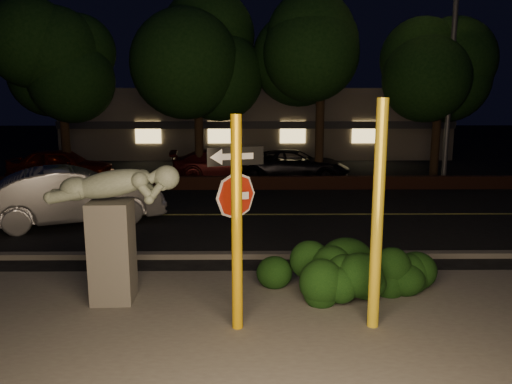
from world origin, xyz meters
TOP-DOWN VIEW (x-y plane):
  - ground at (0.00, 10.00)m, footprint 90.00×90.00m
  - patio at (0.00, -1.00)m, footprint 14.00×6.00m
  - road at (0.00, 7.00)m, footprint 80.00×8.00m
  - lane_marking at (0.00, 7.00)m, footprint 80.00×0.12m
  - curb at (0.00, 2.90)m, footprint 80.00×0.25m
  - brick_wall at (0.00, 11.30)m, footprint 40.00×0.35m
  - parking_lot at (0.00, 17.00)m, footprint 40.00×12.00m
  - building at (0.00, 24.99)m, footprint 22.00×10.20m
  - tree_far_a at (-8.00, 13.00)m, footprint 4.60×4.60m
  - tree_far_b at (-2.50, 13.20)m, footprint 5.20×5.20m
  - tree_far_c at (2.50, 12.80)m, footprint 4.80×4.80m
  - tree_far_d at (7.50, 13.30)m, footprint 4.40×4.40m
  - yellow_pole_left at (-0.55, -0.55)m, footprint 0.16×0.16m
  - yellow_pole_right at (1.56, -0.51)m, footprint 0.18×0.18m
  - signpost at (-0.57, 0.12)m, footprint 0.89×0.32m
  - sculpture at (-2.69, 0.55)m, footprint 2.24×0.72m
  - hedge_center at (0.78, 1.30)m, footprint 2.33×1.72m
  - hedge_right at (1.25, 0.57)m, footprint 1.70×0.94m
  - hedge_far_right at (2.50, 0.87)m, footprint 1.38×1.01m
  - streetlight at (7.33, 12.29)m, footprint 1.54×0.45m
  - silver_sedan at (-5.30, 6.01)m, footprint 5.15×3.50m
  - parked_car_red at (-8.24, 13.01)m, footprint 4.29×1.90m
  - parked_car_darkred at (-1.60, 13.75)m, footprint 4.58×2.26m
  - parked_car_dark at (1.54, 13.41)m, footprint 4.96×2.84m

SIDE VIEW (x-z plane):
  - ground at x=0.00m, z-range 0.00..0.00m
  - road at x=0.00m, z-range 0.00..0.01m
  - parking_lot at x=0.00m, z-range 0.00..0.01m
  - patio at x=0.00m, z-range 0.00..0.02m
  - lane_marking at x=0.00m, z-range 0.02..0.02m
  - curb at x=0.00m, z-range 0.00..0.12m
  - brick_wall at x=0.00m, z-range 0.00..0.50m
  - hedge_far_right at x=2.50m, z-range 0.00..0.87m
  - hedge_right at x=1.25m, z-range 0.00..1.10m
  - hedge_center at x=0.78m, z-range 0.00..1.10m
  - parked_car_darkred at x=-1.60m, z-range 0.00..1.28m
  - parked_car_dark at x=1.54m, z-range 0.00..1.30m
  - parked_car_red at x=-8.24m, z-range 0.00..1.43m
  - silver_sedan at x=-5.30m, z-range 0.00..1.61m
  - sculpture at x=-2.69m, z-range 0.28..2.68m
  - yellow_pole_left at x=-0.55m, z-range 0.00..3.29m
  - yellow_pole_right at x=1.56m, z-range 0.00..3.52m
  - signpost at x=-0.57m, z-range 0.58..3.33m
  - building at x=0.00m, z-range 0.00..4.00m
  - tree_far_a at x=-8.00m, z-range 1.63..9.06m
  - tree_far_d at x=7.50m, z-range 1.71..9.13m
  - tree_far_c at x=2.50m, z-range 1.74..9.58m
  - tree_far_b at x=-2.50m, z-range 1.85..10.26m
  - streetlight at x=7.33m, z-range 0.97..11.15m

